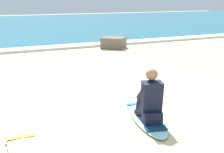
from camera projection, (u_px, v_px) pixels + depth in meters
name	position (u px, v px, depth m)	size (l,w,h in m)	color
ground_plane	(130.00, 112.00, 6.66)	(80.00, 80.00, 0.00)	beige
breaking_foam	(18.00, 50.00, 14.21)	(80.00, 0.90, 0.11)	white
surfboard_main	(145.00, 116.00, 6.36)	(1.25, 2.28, 0.08)	#9ED1E5
surfer_seated	(150.00, 100.00, 5.95)	(0.53, 0.77, 0.95)	black
surfboard_spare_near	(28.00, 152.00, 4.87)	(0.60, 1.82, 0.08)	white
shoreline_rock	(114.00, 43.00, 15.08)	(0.96, 0.92, 0.48)	#756656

